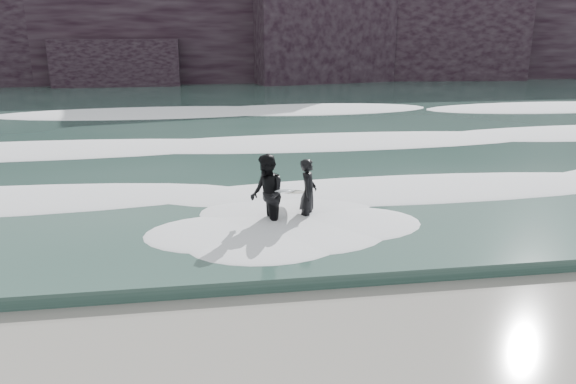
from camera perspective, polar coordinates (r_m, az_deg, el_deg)
name	(u,v)px	position (r m, az deg, el deg)	size (l,w,h in m)	color
sea	(223,106)	(36.16, -6.60, 8.70)	(90.00, 52.00, 0.30)	#2C473F
headland	(213,26)	(52.83, -7.59, 16.37)	(70.00, 9.00, 10.00)	black
foam_near	(252,189)	(16.52, -3.69, 0.33)	(60.00, 3.20, 0.20)	white
foam_mid	(236,142)	(23.30, -5.26, 5.12)	(60.00, 4.00, 0.24)	white
foam_far	(226,110)	(32.16, -6.31, 8.28)	(60.00, 4.80, 0.30)	white
surfer_left	(305,193)	(14.35, 1.74, -0.08)	(1.06, 2.09, 1.78)	black
surfer_right	(268,195)	(13.80, -2.06, -0.27)	(1.15, 1.82, 2.02)	black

